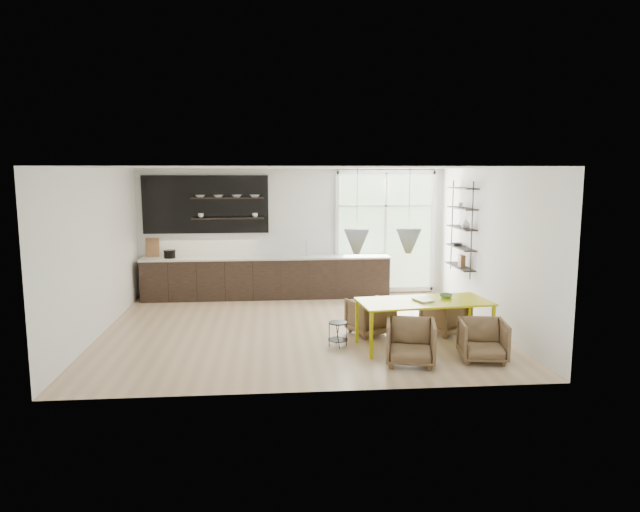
% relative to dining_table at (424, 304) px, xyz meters
% --- Properties ---
extents(room, '(7.02, 6.01, 2.91)m').
position_rel_dining_table_xyz_m(room, '(-1.37, 2.33, 0.75)').
color(room, '#CDAB86').
rests_on(room, ground).
extents(kitchen_run, '(5.54, 0.69, 2.75)m').
position_rel_dining_table_xyz_m(kitchen_run, '(-2.64, 3.92, -0.12)').
color(kitchen_run, black).
rests_on(kitchen_run, ground).
extents(right_shelving, '(0.26, 1.22, 1.90)m').
position_rel_dining_table_xyz_m(right_shelving, '(1.41, 2.40, 0.94)').
color(right_shelving, black).
rests_on(right_shelving, ground).
extents(dining_table, '(2.19, 1.17, 0.77)m').
position_rel_dining_table_xyz_m(dining_table, '(0.00, 0.00, 0.00)').
color(dining_table, '#B9B704').
rests_on(dining_table, ground).
extents(armchair_back_left, '(0.88, 0.89, 0.63)m').
position_rel_dining_table_xyz_m(armchair_back_left, '(-0.73, 0.80, -0.40)').
color(armchair_back_left, brown).
rests_on(armchair_back_left, ground).
extents(armchair_back_right, '(0.91, 0.91, 0.62)m').
position_rel_dining_table_xyz_m(armchair_back_right, '(0.60, 0.75, -0.40)').
color(armchair_back_right, brown).
rests_on(armchair_back_right, ground).
extents(armchair_front_left, '(0.85, 0.87, 0.66)m').
position_rel_dining_table_xyz_m(armchair_front_left, '(-0.41, -0.81, -0.38)').
color(armchair_front_left, brown).
rests_on(armchair_front_left, ground).
extents(armchair_front_right, '(0.77, 0.79, 0.63)m').
position_rel_dining_table_xyz_m(armchair_front_right, '(0.71, -0.76, -0.40)').
color(armchair_front_right, brown).
rests_on(armchair_front_right, ground).
extents(wire_stool, '(0.32, 0.32, 0.41)m').
position_rel_dining_table_xyz_m(wire_stool, '(-1.38, 0.13, -0.45)').
color(wire_stool, black).
rests_on(wire_stool, ground).
extents(table_book, '(0.34, 0.39, 0.03)m').
position_rel_dining_table_xyz_m(table_book, '(-0.13, -0.05, 0.07)').
color(table_book, white).
rests_on(table_book, dining_table).
extents(table_bowl, '(0.23, 0.23, 0.07)m').
position_rel_dining_table_xyz_m(table_bowl, '(0.42, 0.18, 0.09)').
color(table_bowl, '#528750').
rests_on(table_bowl, dining_table).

